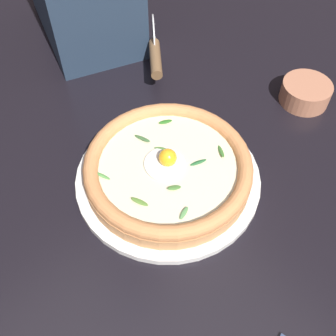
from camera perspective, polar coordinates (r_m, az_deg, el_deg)
name	(u,v)px	position (r m, az deg, el deg)	size (l,w,h in m)	color
ground_plane	(138,180)	(0.68, -4.37, -1.77)	(2.40, 2.40, 0.03)	black
pizza_plate	(168,178)	(0.65, 0.00, -1.39)	(0.30, 0.30, 0.01)	white
pizza	(168,168)	(0.63, 0.00, 0.06)	(0.27, 0.27, 0.06)	tan
side_bowl	(305,93)	(0.81, 19.14, 10.20)	(0.09, 0.09, 0.04)	#B87657
pizza_cutter	(155,51)	(0.83, -1.91, 16.46)	(0.14, 0.11, 0.09)	silver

